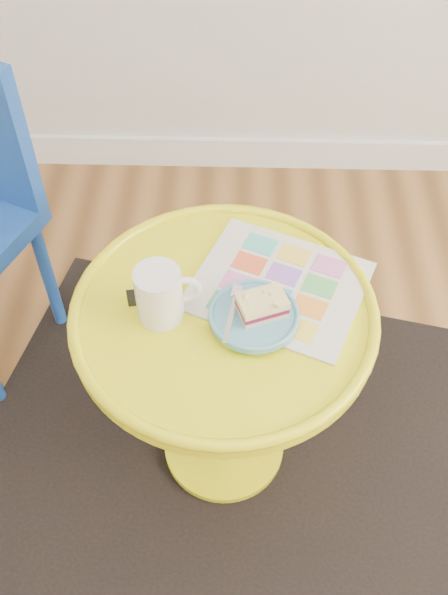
{
  "coord_description": "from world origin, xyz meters",
  "views": [
    {
      "loc": [
        -0.02,
        -0.03,
        1.61
      ],
      "look_at": [
        -0.04,
        0.8,
        0.62
      ],
      "focal_mm": 40.0,
      "sensor_mm": 36.0,
      "label": 1
    }
  ],
  "objects_px": {
    "mug": "(160,293)",
    "side_table": "(224,358)",
    "newspaper": "(278,286)",
    "plate": "(254,316)"
  },
  "relations": [
    {
      "from": "side_table",
      "to": "newspaper",
      "type": "xyz_separation_m",
      "value": [
        0.11,
        0.07,
        0.17
      ]
    },
    {
      "from": "side_table",
      "to": "plate",
      "type": "bearing_deg",
      "value": -24.82
    },
    {
      "from": "plate",
      "to": "newspaper",
      "type": "bearing_deg",
      "value": 61.34
    },
    {
      "from": "newspaper",
      "to": "plate",
      "type": "bearing_deg",
      "value": -95.92
    },
    {
      "from": "newspaper",
      "to": "mug",
      "type": "distance_m",
      "value": 0.25
    },
    {
      "from": "mug",
      "to": "newspaper",
      "type": "bearing_deg",
      "value": 8.69
    },
    {
      "from": "newspaper",
      "to": "side_table",
      "type": "bearing_deg",
      "value": -126.13
    },
    {
      "from": "newspaper",
      "to": "plate",
      "type": "relative_size",
      "value": 1.91
    },
    {
      "from": "mug",
      "to": "side_table",
      "type": "bearing_deg",
      "value": -4.15
    },
    {
      "from": "plate",
      "to": "mug",
      "type": "bearing_deg",
      "value": 175.48
    }
  ]
}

